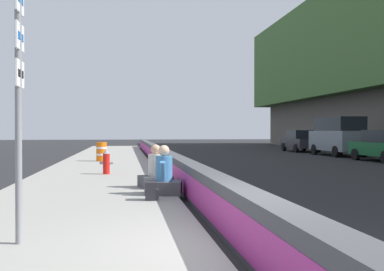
{
  "coord_description": "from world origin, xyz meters",
  "views": [
    {
      "loc": [
        -5.7,
        1.67,
        1.67
      ],
      "look_at": [
        10.17,
        -0.7,
        1.5
      ],
      "focal_mm": 42.06,
      "sensor_mm": 36.0,
      "label": 1
    }
  ],
  "objects_px": {
    "seated_person_middle": "(156,174)",
    "parked_car_far": "(300,141)",
    "fire_hydrant": "(106,161)",
    "seated_person_foreground": "(164,179)",
    "route_sign_post": "(19,89)",
    "construction_barrel": "(101,152)",
    "parked_car_midline": "(338,135)",
    "backpack": "(151,191)"
  },
  "relations": [
    {
      "from": "construction_barrel",
      "to": "route_sign_post",
      "type": "bearing_deg",
      "value": 179.16
    },
    {
      "from": "seated_person_middle",
      "to": "construction_barrel",
      "type": "xyz_separation_m",
      "value": [
        10.92,
        1.99,
        0.12
      ]
    },
    {
      "from": "route_sign_post",
      "to": "parked_car_far",
      "type": "height_order",
      "value": "route_sign_post"
    },
    {
      "from": "fire_hydrant",
      "to": "seated_person_middle",
      "type": "xyz_separation_m",
      "value": [
        -3.97,
        -1.47,
        -0.09
      ]
    },
    {
      "from": "route_sign_post",
      "to": "parked_car_midline",
      "type": "distance_m",
      "value": 26.64
    },
    {
      "from": "route_sign_post",
      "to": "construction_barrel",
      "type": "bearing_deg",
      "value": -0.84
    },
    {
      "from": "fire_hydrant",
      "to": "seated_person_foreground",
      "type": "height_order",
      "value": "seated_person_foreground"
    },
    {
      "from": "fire_hydrant",
      "to": "seated_person_foreground",
      "type": "xyz_separation_m",
      "value": [
        -5.3,
        -1.58,
        -0.08
      ]
    },
    {
      "from": "seated_person_foreground",
      "to": "parked_car_far",
      "type": "height_order",
      "value": "parked_car_far"
    },
    {
      "from": "seated_person_middle",
      "to": "construction_barrel",
      "type": "height_order",
      "value": "seated_person_middle"
    },
    {
      "from": "seated_person_foreground",
      "to": "backpack",
      "type": "distance_m",
      "value": 0.96
    },
    {
      "from": "backpack",
      "to": "construction_barrel",
      "type": "xyz_separation_m",
      "value": [
        13.13,
        1.74,
        0.28
      ]
    },
    {
      "from": "seated_person_foreground",
      "to": "backpack",
      "type": "xyz_separation_m",
      "value": [
        -0.88,
        0.36,
        -0.18
      ]
    },
    {
      "from": "parked_car_far",
      "to": "fire_hydrant",
      "type": "bearing_deg",
      "value": 141.09
    },
    {
      "from": "parked_car_midline",
      "to": "parked_car_far",
      "type": "height_order",
      "value": "parked_car_midline"
    },
    {
      "from": "backpack",
      "to": "parked_car_far",
      "type": "distance_m",
      "value": 27.5
    },
    {
      "from": "fire_hydrant",
      "to": "route_sign_post",
      "type": "bearing_deg",
      "value": 175.52
    },
    {
      "from": "route_sign_post",
      "to": "fire_hydrant",
      "type": "bearing_deg",
      "value": -4.48
    },
    {
      "from": "route_sign_post",
      "to": "fire_hydrant",
      "type": "height_order",
      "value": "route_sign_post"
    },
    {
      "from": "fire_hydrant",
      "to": "parked_car_far",
      "type": "distance_m",
      "value": 23.03
    },
    {
      "from": "route_sign_post",
      "to": "construction_barrel",
      "type": "height_order",
      "value": "route_sign_post"
    },
    {
      "from": "route_sign_post",
      "to": "seated_person_foreground",
      "type": "distance_m",
      "value": 5.33
    },
    {
      "from": "fire_hydrant",
      "to": "seated_person_foreground",
      "type": "relative_size",
      "value": 0.74
    },
    {
      "from": "route_sign_post",
      "to": "parked_car_far",
      "type": "relative_size",
      "value": 0.79
    },
    {
      "from": "seated_person_foreground",
      "to": "parked_car_midline",
      "type": "height_order",
      "value": "parked_car_midline"
    },
    {
      "from": "seated_person_middle",
      "to": "parked_car_far",
      "type": "relative_size",
      "value": 0.26
    },
    {
      "from": "construction_barrel",
      "to": "seated_person_middle",
      "type": "bearing_deg",
      "value": -169.67
    },
    {
      "from": "parked_car_midline",
      "to": "parked_car_far",
      "type": "relative_size",
      "value": 1.13
    },
    {
      "from": "parked_car_midline",
      "to": "fire_hydrant",
      "type": "bearing_deg",
      "value": 129.14
    },
    {
      "from": "parked_car_midline",
      "to": "seated_person_middle",
      "type": "bearing_deg",
      "value": 140.32
    },
    {
      "from": "fire_hydrant",
      "to": "seated_person_foreground",
      "type": "distance_m",
      "value": 5.53
    },
    {
      "from": "seated_person_middle",
      "to": "backpack",
      "type": "relative_size",
      "value": 2.9
    },
    {
      "from": "seated_person_middle",
      "to": "parked_car_far",
      "type": "distance_m",
      "value": 25.46
    },
    {
      "from": "route_sign_post",
      "to": "backpack",
      "type": "distance_m",
      "value": 4.52
    },
    {
      "from": "parked_car_far",
      "to": "construction_barrel",
      "type": "bearing_deg",
      "value": 126.21
    },
    {
      "from": "seated_person_middle",
      "to": "parked_car_midline",
      "type": "relative_size",
      "value": 0.23
    },
    {
      "from": "fire_hydrant",
      "to": "parked_car_midline",
      "type": "bearing_deg",
      "value": -50.86
    },
    {
      "from": "parked_car_midline",
      "to": "construction_barrel",
      "type": "bearing_deg",
      "value": 108.18
    },
    {
      "from": "seated_person_foreground",
      "to": "parked_car_far",
      "type": "bearing_deg",
      "value": -29.02
    },
    {
      "from": "fire_hydrant",
      "to": "parked_car_midline",
      "type": "height_order",
      "value": "parked_car_midline"
    },
    {
      "from": "backpack",
      "to": "construction_barrel",
      "type": "relative_size",
      "value": 0.42
    },
    {
      "from": "construction_barrel",
      "to": "parked_car_midline",
      "type": "xyz_separation_m",
      "value": [
        4.99,
        -15.18,
        0.73
      ]
    }
  ]
}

